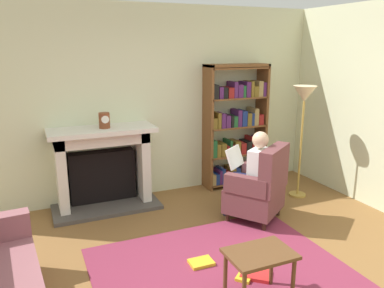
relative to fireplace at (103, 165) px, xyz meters
name	(u,v)px	position (x,y,z in m)	size (l,w,h in m)	color
ground	(234,286)	(0.73, -2.30, -0.58)	(14.00, 14.00, 0.00)	brown
back_wall	(148,103)	(0.73, 0.25, 0.77)	(5.60, 0.10, 2.70)	beige
side_wall_right	(359,104)	(3.38, -1.05, 0.77)	(0.10, 5.20, 2.70)	beige
area_rug	(219,268)	(0.73, -2.00, -0.58)	(2.40, 1.80, 0.01)	maroon
fireplace	(103,165)	(0.00, 0.00, 0.00)	(1.40, 0.64, 1.11)	#4C4742
mantel_clock	(104,120)	(0.04, -0.10, 0.62)	(0.14, 0.14, 0.20)	brown
bookshelf	(236,128)	(2.05, 0.04, 0.33)	(0.98, 0.32, 1.88)	brown
armchair_reading	(260,188)	(1.70, -1.21, -0.16)	(0.88, 0.88, 0.97)	#331E14
seated_reader	(251,171)	(1.63, -1.11, 0.04)	(0.56, 0.59, 1.14)	white
side_table	(260,260)	(0.81, -2.57, -0.19)	(0.56, 0.39, 0.47)	brown
scattered_books	(236,268)	(0.87, -2.10, -0.56)	(0.68, 0.65, 0.04)	gold
floor_lamp	(304,104)	(2.66, -0.76, 0.77)	(0.32, 0.32, 1.60)	#B7933F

